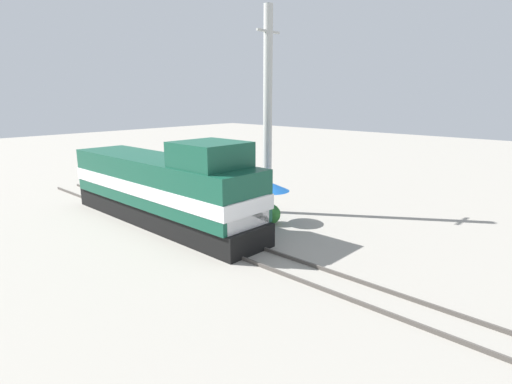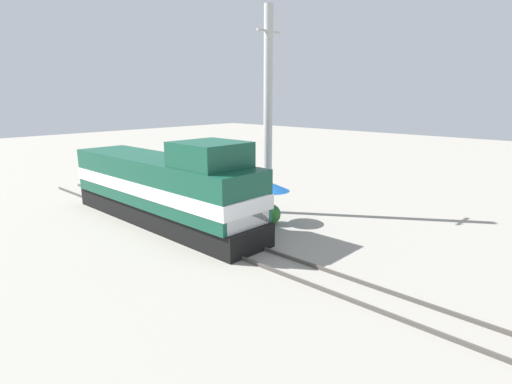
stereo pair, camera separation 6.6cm
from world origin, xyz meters
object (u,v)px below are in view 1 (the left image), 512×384
Objects in this scene: bicycle at (251,205)px; locomotive at (165,188)px; billboard_sign at (193,161)px; person_bystander at (235,199)px; utility_pole at (268,113)px; vendor_umbrella at (271,187)px.

locomotive is at bearing 151.63° from bicycle.
person_bystander is (-0.88, -4.87, -1.58)m from billboard_sign.
bicycle is (0.37, -5.00, -2.18)m from billboard_sign.
billboard_sign is (-0.90, 5.83, -3.27)m from utility_pole.
vendor_umbrella is at bearing -43.85° from locomotive.
billboard_sign is 5.47m from bicycle.
person_bystander is at bearing 151.86° from utility_pole.
person_bystander is (-0.45, 2.41, -1.02)m from vendor_umbrella.
bicycle is (1.25, -0.12, -0.60)m from person_bystander.
billboard_sign reaches higher than person_bystander.
billboard_sign is (4.53, 3.35, 0.58)m from locomotive.
person_bystander is (3.65, -1.53, -1.01)m from locomotive.
locomotive is 4.08m from person_bystander.
vendor_umbrella is at bearing -118.87° from bicycle.
utility_pole is 5.26m from person_bystander.
person_bystander is at bearing 100.65° from vendor_umbrella.
vendor_umbrella is at bearing -79.35° from person_bystander.
bicycle is (0.79, 2.29, -1.62)m from vendor_umbrella.
billboard_sign is (0.43, 7.29, 0.57)m from vendor_umbrella.
locomotive is 5.41m from bicycle.
utility_pole reaches higher than person_bystander.
locomotive is 7.82× the size of person_bystander.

